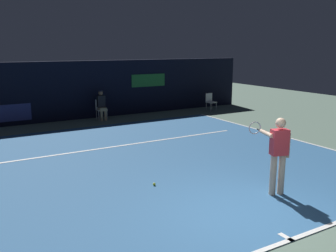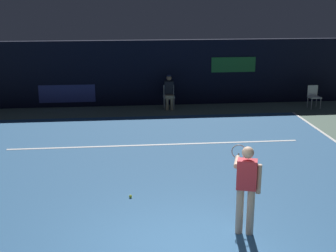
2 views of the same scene
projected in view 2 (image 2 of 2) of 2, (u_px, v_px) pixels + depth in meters
The scene contains 8 objects.
ground_plane at pixel (161, 167), 12.14m from camera, with size 34.60×34.60×0.00m, color slate.
court_surface at pixel (161, 167), 12.13m from camera, with size 11.09×10.43×0.01m, color #336699.
line_service at pixel (156, 145), 13.88m from camera, with size 8.65×0.10×0.01m, color white.
back_wall at pixel (145, 73), 18.62m from camera, with size 17.75×0.33×2.60m.
tennis_player at pixel (246, 185), 8.54m from camera, with size 0.50×1.04×1.73m.
line_judge_on_chair at pixel (169, 91), 18.12m from camera, with size 0.45×0.54×1.32m.
courtside_chair_near at pixel (314, 95), 18.31m from camera, with size 0.47×0.45×0.88m.
tennis_ball at pixel (130, 196), 10.29m from camera, with size 0.07×0.07×0.07m, color #CCE033.
Camera 2 is at (-0.97, -7.12, 4.37)m, focal length 49.81 mm.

